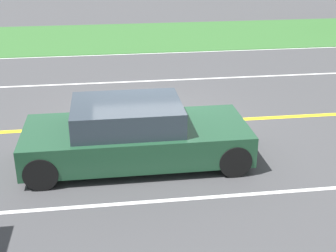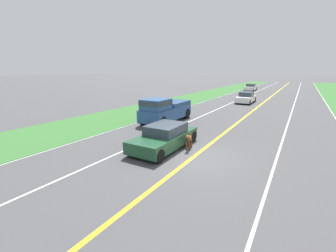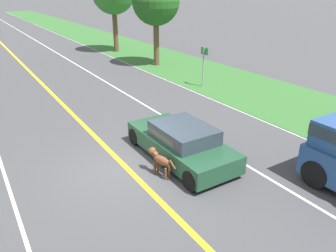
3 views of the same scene
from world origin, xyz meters
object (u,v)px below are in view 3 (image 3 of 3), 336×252
at_px(roadside_tree_right_near, 156,2).
at_px(dog, 160,159).
at_px(street_sign, 204,62).
at_px(ego_car, 181,143).

bearing_deg(roadside_tree_right_near, dog, -120.07).
distance_m(roadside_tree_right_near, street_sign, 7.17).
bearing_deg(ego_car, roadside_tree_right_near, 62.91).
xyz_separation_m(ego_car, street_sign, (6.11, 6.64, 0.89)).
xyz_separation_m(ego_car, roadside_tree_right_near, (6.70, 13.10, 3.94)).
height_order(ego_car, street_sign, street_sign).
bearing_deg(roadside_tree_right_near, street_sign, -95.23).
relative_size(ego_car, dog, 3.62).
xyz_separation_m(dog, street_sign, (7.30, 7.17, 0.95)).
bearing_deg(dog, roadside_tree_right_near, 46.62).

